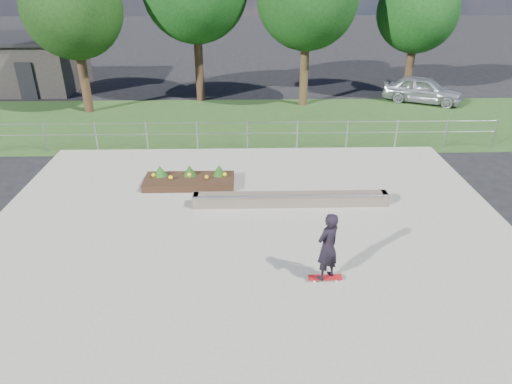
# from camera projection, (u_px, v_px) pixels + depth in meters

# --- Properties ---
(ground) EXTENTS (120.00, 120.00, 0.00)m
(ground) POSITION_uv_depth(u_px,v_px,m) (250.00, 256.00, 11.78)
(ground) COLOR black
(ground) RESTS_ON ground
(grass_verge) EXTENTS (30.00, 8.00, 0.02)m
(grass_verge) POSITION_uv_depth(u_px,v_px,m) (247.00, 123.00, 21.60)
(grass_verge) COLOR #25431B
(grass_verge) RESTS_ON ground
(concrete_slab) EXTENTS (15.00, 15.00, 0.06)m
(concrete_slab) POSITION_uv_depth(u_px,v_px,m) (250.00, 255.00, 11.77)
(concrete_slab) COLOR gray
(concrete_slab) RESTS_ON ground
(fence) EXTENTS (20.06, 0.06, 1.20)m
(fence) POSITION_uv_depth(u_px,v_px,m) (247.00, 132.00, 18.13)
(fence) COLOR #93979C
(fence) RESTS_ON ground
(building) EXTENTS (8.40, 5.40, 3.00)m
(building) POSITION_uv_depth(u_px,v_px,m) (9.00, 63.00, 26.86)
(building) COLOR #2B2826
(building) RESTS_ON ground
(tree_far_left) EXTENTS (4.55, 4.55, 7.15)m
(tree_far_left) POSITION_uv_depth(u_px,v_px,m) (72.00, 10.00, 21.03)
(tree_far_left) COLOR #372116
(tree_far_left) RESTS_ON ground
(tree_far_right) EXTENTS (4.20, 4.20, 6.60)m
(tree_far_right) POSITION_uv_depth(u_px,v_px,m) (418.00, 12.00, 23.80)
(tree_far_right) COLOR #332214
(tree_far_right) RESTS_ON ground
(grind_ledge) EXTENTS (6.00, 0.44, 0.43)m
(grind_ledge) POSITION_uv_depth(u_px,v_px,m) (290.00, 199.00, 14.04)
(grind_ledge) COLOR brown
(grind_ledge) RESTS_ON concrete_slab
(planter_bed) EXTENTS (3.00, 1.20, 0.61)m
(planter_bed) POSITION_uv_depth(u_px,v_px,m) (189.00, 179.00, 15.38)
(planter_bed) COLOR black
(planter_bed) RESTS_ON concrete_slab
(skateboarder) EXTENTS (0.80, 0.70, 1.79)m
(skateboarder) POSITION_uv_depth(u_px,v_px,m) (328.00, 247.00, 10.38)
(skateboarder) COLOR white
(skateboarder) RESTS_ON concrete_slab
(parked_car) EXTENTS (4.42, 3.29, 1.40)m
(parked_car) POSITION_uv_depth(u_px,v_px,m) (423.00, 90.00, 24.45)
(parked_car) COLOR #A5A9AE
(parked_car) RESTS_ON ground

